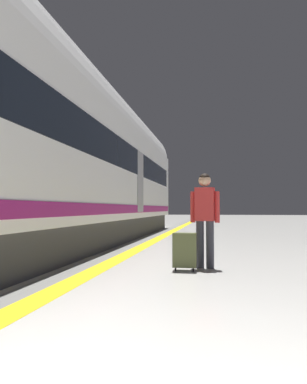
{
  "coord_description": "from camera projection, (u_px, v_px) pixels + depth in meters",
  "views": [
    {
      "loc": [
        1.0,
        0.42,
        1.02
      ],
      "look_at": [
        -0.26,
        7.67,
        1.34
      ],
      "focal_mm": 34.61,
      "sensor_mm": 36.0,
      "label": 1
    }
  ],
  "objects": [
    {
      "name": "safety_line_strip",
      "position": [
        142.0,
        247.0,
        9.73
      ],
      "size": [
        0.36,
        80.0,
        0.01
      ],
      "primitive_type": "cube",
      "color": "yellow",
      "rests_on": "ground"
    },
    {
      "name": "tactile_edge_band",
      "position": [
        131.0,
        247.0,
        9.77
      ],
      "size": [
        0.52,
        80.0,
        0.01
      ],
      "primitive_type": "cube",
      "color": "slate",
      "rests_on": "ground"
    },
    {
      "name": "high_speed_train",
      "position": [
        12.0,
        133.0,
        7.31
      ],
      "size": [
        2.94,
        28.66,
        4.97
      ],
      "color": "#38383D",
      "rests_on": "ground"
    },
    {
      "name": "passenger_near",
      "position": [
        205.0,
        213.0,
        6.35
      ],
      "size": [
        0.5,
        0.23,
        1.62
      ],
      "color": "#383842",
      "rests_on": "ground"
    },
    {
      "name": "suitcase_near",
      "position": [
        185.0,
        250.0,
        6.04
      ],
      "size": [
        0.38,
        0.24,
        0.61
      ],
      "color": "#596038",
      "rests_on": "ground"
    }
  ]
}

